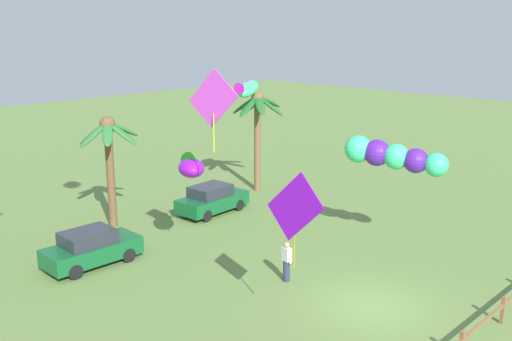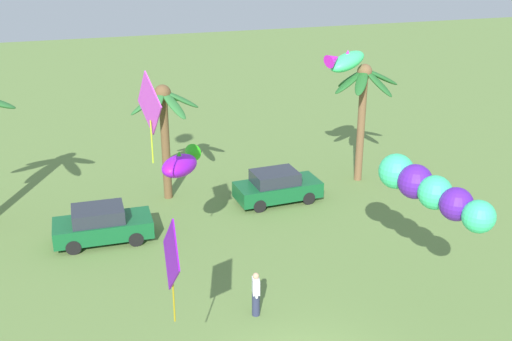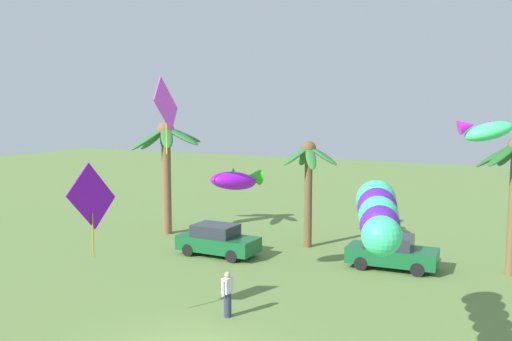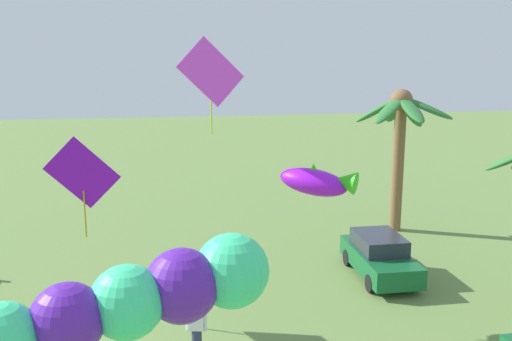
{
  "view_description": "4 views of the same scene",
  "coord_description": "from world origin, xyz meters",
  "px_view_note": "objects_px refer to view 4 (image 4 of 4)",
  "views": [
    {
      "loc": [
        -16.34,
        -10.12,
        9.67
      ],
      "look_at": [
        -0.37,
        5.27,
        4.09
      ],
      "focal_mm": 41.16,
      "sensor_mm": 36.0,
      "label": 1
    },
    {
      "loc": [
        -5.66,
        -13.0,
        12.05
      ],
      "look_at": [
        0.14,
        5.41,
        4.37
      ],
      "focal_mm": 43.71,
      "sensor_mm": 36.0,
      "label": 2
    },
    {
      "loc": [
        8.81,
        -12.75,
        7.23
      ],
      "look_at": [
        0.12,
        4.6,
        4.99
      ],
      "focal_mm": 39.77,
      "sensor_mm": 36.0,
      "label": 3
    },
    {
      "loc": [
        12.47,
        2.84,
        7.67
      ],
      "look_at": [
        -1.92,
        5.37,
        4.63
      ],
      "focal_mm": 38.32,
      "sensor_mm": 36.0,
      "label": 4
    }
  ],
  "objects_px": {
    "kite_diamond_4": "(82,174)",
    "kite_tube_5": "(142,298)",
    "kite_fish_0": "(318,181)",
    "kite_diamond_2": "(211,73)",
    "spectator_0": "(197,330)",
    "palm_tree_2": "(401,126)",
    "parked_car_1": "(379,256)"
  },
  "relations": [
    {
      "from": "kite_diamond_4",
      "to": "kite_tube_5",
      "type": "relative_size",
      "value": 0.71
    },
    {
      "from": "kite_fish_0",
      "to": "kite_diamond_2",
      "type": "relative_size",
      "value": 0.84
    },
    {
      "from": "kite_fish_0",
      "to": "kite_diamond_4",
      "type": "height_order",
      "value": "kite_diamond_4"
    },
    {
      "from": "spectator_0",
      "to": "kite_tube_5",
      "type": "xyz_separation_m",
      "value": [
        5.4,
        -1.08,
        3.45
      ]
    },
    {
      "from": "palm_tree_2",
      "to": "spectator_0",
      "type": "bearing_deg",
      "value": -45.85
    },
    {
      "from": "kite_diamond_2",
      "to": "kite_diamond_4",
      "type": "relative_size",
      "value": 0.93
    },
    {
      "from": "spectator_0",
      "to": "kite_diamond_2",
      "type": "relative_size",
      "value": 0.57
    },
    {
      "from": "kite_diamond_2",
      "to": "kite_diamond_4",
      "type": "height_order",
      "value": "kite_diamond_2"
    },
    {
      "from": "parked_car_1",
      "to": "kite_fish_0",
      "type": "xyz_separation_m",
      "value": [
        2.78,
        -3.16,
        3.47
      ]
    },
    {
      "from": "kite_diamond_4",
      "to": "parked_car_1",
      "type": "bearing_deg",
      "value": 97.23
    },
    {
      "from": "parked_car_1",
      "to": "kite_tube_5",
      "type": "bearing_deg",
      "value": -38.76
    },
    {
      "from": "palm_tree_2",
      "to": "kite_fish_0",
      "type": "relative_size",
      "value": 2.69
    },
    {
      "from": "spectator_0",
      "to": "kite_diamond_4",
      "type": "bearing_deg",
      "value": -136.32
    },
    {
      "from": "spectator_0",
      "to": "kite_fish_0",
      "type": "xyz_separation_m",
      "value": [
        -1.61,
        3.61,
        3.41
      ]
    },
    {
      "from": "spectator_0",
      "to": "kite_fish_0",
      "type": "distance_m",
      "value": 5.22
    },
    {
      "from": "kite_tube_5",
      "to": "kite_diamond_2",
      "type": "bearing_deg",
      "value": 167.64
    },
    {
      "from": "palm_tree_2",
      "to": "kite_tube_5",
      "type": "height_order",
      "value": "palm_tree_2"
    },
    {
      "from": "kite_tube_5",
      "to": "kite_fish_0",
      "type": "bearing_deg",
      "value": 146.2
    },
    {
      "from": "kite_diamond_4",
      "to": "kite_fish_0",
      "type": "bearing_deg",
      "value": 76.93
    },
    {
      "from": "spectator_0",
      "to": "parked_car_1",
      "type": "bearing_deg",
      "value": 122.94
    },
    {
      "from": "kite_fish_0",
      "to": "kite_tube_5",
      "type": "height_order",
      "value": "kite_tube_5"
    },
    {
      "from": "palm_tree_2",
      "to": "kite_diamond_2",
      "type": "relative_size",
      "value": 2.25
    },
    {
      "from": "parked_car_1",
      "to": "kite_diamond_2",
      "type": "bearing_deg",
      "value": -76.6
    },
    {
      "from": "kite_tube_5",
      "to": "kite_diamond_4",
      "type": "bearing_deg",
      "value": -167.31
    },
    {
      "from": "palm_tree_2",
      "to": "kite_diamond_4",
      "type": "relative_size",
      "value": 2.09
    },
    {
      "from": "parked_car_1",
      "to": "kite_fish_0",
      "type": "height_order",
      "value": "kite_fish_0"
    },
    {
      "from": "spectator_0",
      "to": "kite_fish_0",
      "type": "bearing_deg",
      "value": 114.07
    },
    {
      "from": "kite_diamond_2",
      "to": "kite_tube_5",
      "type": "bearing_deg",
      "value": -12.36
    },
    {
      "from": "palm_tree_2",
      "to": "parked_car_1",
      "type": "relative_size",
      "value": 1.61
    },
    {
      "from": "kite_fish_0",
      "to": "kite_diamond_2",
      "type": "distance_m",
      "value": 4.36
    },
    {
      "from": "kite_fish_0",
      "to": "palm_tree_2",
      "type": "bearing_deg",
      "value": 142.15
    },
    {
      "from": "palm_tree_2",
      "to": "kite_tube_5",
      "type": "xyz_separation_m",
      "value": [
        14.7,
        -10.67,
        -0.48
      ]
    }
  ]
}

